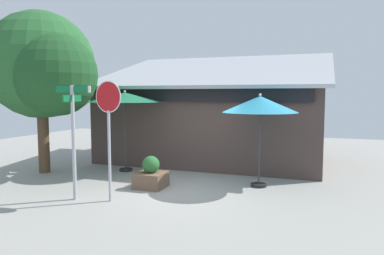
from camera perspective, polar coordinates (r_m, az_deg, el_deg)
The scene contains 8 objects.
ground_plane at distance 9.97m, azimuth -1.61°, elevation -10.12°, with size 28.00×28.00×0.10m, color #9E9B93.
cafe_building at distance 14.39m, azimuth 3.72°, elevation 1.15°, with size 8.66×5.67×4.33m.
street_sign_post at distance 9.23m, azimuth -18.24°, elevation -0.36°, with size 0.89×0.83×2.82m.
stop_sign at distance 8.83m, azimuth -13.05°, elevation 1.46°, with size 0.76×0.12×2.92m.
patio_umbrella_forest_green_left at distance 12.27m, azimuth -10.59°, elevation 4.62°, with size 2.53×2.53×2.73m.
patio_umbrella_teal_center at distance 10.16m, azimuth 10.70°, elevation 3.52°, with size 2.10×2.10×2.62m.
shade_tree at distance 12.60m, azimuth -22.26°, elevation 8.69°, with size 3.96×3.47×5.28m.
sidewalk_planter at distance 10.17m, azimuth -6.51°, elevation -7.53°, with size 0.79×0.79×0.89m.
Camera 1 is at (3.57, -8.92, 2.59)m, focal length 33.72 mm.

